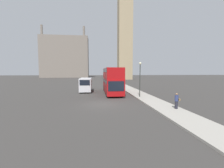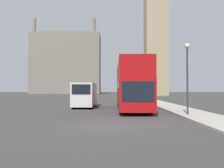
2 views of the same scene
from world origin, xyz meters
TOP-DOWN VIEW (x-y plane):
  - ground_plane at (0.00, 0.00)m, footprint 300.00×300.00m
  - building_block_distant at (-20.69, 86.11)m, footprint 30.23×11.49m
  - red_double_decker_bus at (2.16, 8.77)m, footprint 2.63×10.69m
  - white_van at (-2.57, 11.40)m, footprint 2.09×5.62m
  - street_lamp at (5.64, 3.69)m, footprint 0.36×0.36m

SIDE VIEW (x-z plane):
  - ground_plane at x=0.00m, z-range 0.00..0.00m
  - white_van at x=-2.57m, z-range 0.09..2.65m
  - red_double_decker_bus at x=2.16m, z-range 0.25..4.64m
  - street_lamp at x=5.64m, z-range 1.00..5.99m
  - building_block_distant at x=-20.69m, z-range -2.89..29.59m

